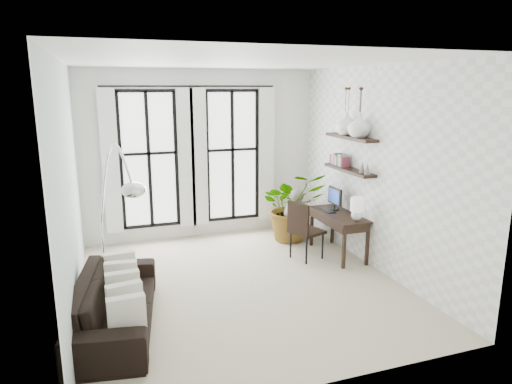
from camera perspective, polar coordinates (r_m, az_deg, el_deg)
name	(u,v)px	position (r m, az deg, el deg)	size (l,w,h in m)	color
floor	(241,284)	(6.93, -1.89, -11.46)	(5.00, 5.00, 0.00)	#BAAE93
ceiling	(239,61)	(6.31, -2.12, 16.02)	(5.00, 5.00, 0.00)	white
wall_left	(69,191)	(6.17, -22.38, 0.17)	(5.00, 5.00, 0.00)	#B0C4BB
wall_right	(377,170)	(7.40, 14.92, 2.70)	(5.00, 5.00, 0.00)	white
wall_back	(202,155)	(8.82, -6.79, 4.65)	(4.50, 4.50, 0.00)	white
windows	(192,158)	(8.71, -7.97, 4.25)	(3.26, 0.13, 2.65)	white
wall_shelves	(348,156)	(7.85, 11.49, 4.40)	(0.25, 1.30, 0.60)	black
sofa	(115,302)	(5.93, -17.18, -13.03)	(2.21, 0.86, 0.65)	black
throw_pillows	(123,288)	(5.86, -16.30, -11.39)	(0.40, 1.52, 0.40)	beige
plant	(292,206)	(8.67, 4.56, -1.74)	(1.20, 1.04, 1.33)	#2D7228
desk	(340,217)	(7.90, 10.46, -3.08)	(0.54, 1.27, 1.14)	black
desk_chair	(303,227)	(7.70, 5.91, -4.37)	(0.61, 0.61, 1.01)	black
arc_lamp	(114,180)	(6.17, -17.34, 1.48)	(0.71, 1.62, 2.19)	silver
buddha	(296,218)	(8.83, 5.05, -3.20)	(0.54, 0.54, 0.97)	gray
vase_a	(359,125)	(7.54, 12.79, 8.12)	(0.37, 0.37, 0.38)	white
vase_b	(347,124)	(7.88, 11.25, 8.39)	(0.37, 0.37, 0.38)	white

